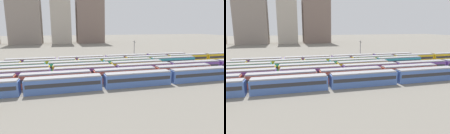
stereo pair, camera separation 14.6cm
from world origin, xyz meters
TOP-DOWN VIEW (x-y plane):
  - ground_plane at (0.00, 15.60)m, footprint 600.00×600.00m
  - train_track_0 at (23.01, 0.00)m, footprint 74.70×3.06m
  - train_track_1 at (21.14, 5.20)m, footprint 74.70×3.06m
  - train_track_2 at (48.21, 10.40)m, footprint 112.50×3.06m
  - train_track_3 at (19.36, 15.60)m, footprint 55.80×3.06m
  - train_track_4 at (27.19, 20.80)m, footprint 74.70×3.06m
  - train_track_5 at (37.52, 26.00)m, footprint 112.50×3.06m
  - train_track_6 at (30.32, 31.20)m, footprint 74.70×3.06m
  - catenary_pole_1 at (44.38, 34.06)m, footprint 0.24×3.20m
  - distant_building_1 at (-16.61, 143.17)m, footprint 27.19×16.78m
  - distant_building_2 at (14.03, 143.17)m, footprint 17.42×20.56m
  - distant_building_3 at (40.65, 143.17)m, footprint 25.05×20.12m

SIDE VIEW (x-z plane):
  - ground_plane at x=0.00m, z-range 0.00..0.00m
  - train_track_3 at x=19.36m, z-range 0.03..3.78m
  - train_track_0 at x=23.01m, z-range 0.03..3.78m
  - train_track_1 at x=21.14m, z-range 0.03..3.78m
  - train_track_2 at x=48.21m, z-range 0.03..3.78m
  - train_track_4 at x=27.19m, z-range 0.03..3.78m
  - train_track_5 at x=37.52m, z-range 0.03..3.78m
  - train_track_6 at x=30.32m, z-range 0.03..3.78m
  - catenary_pole_1 at x=44.38m, z-range 0.54..9.91m
  - distant_building_2 at x=14.03m, z-range 0.00..37.81m
  - distant_building_1 at x=-16.61m, z-range 0.00..42.77m
  - distant_building_3 at x=40.65m, z-range 0.00..44.11m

